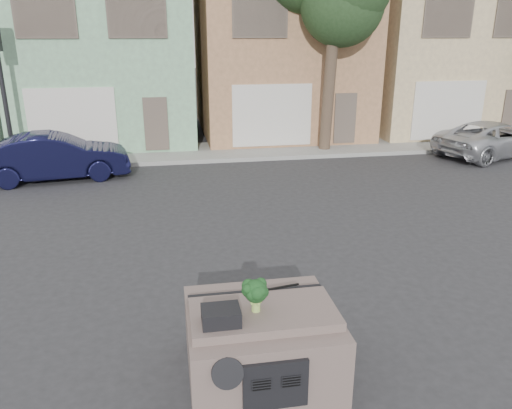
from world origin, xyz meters
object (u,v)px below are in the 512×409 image
object	(u,v)px
broccoli	(256,295)
silver_pickup	(490,156)
navy_sedan	(58,179)
traffic_signal	(3,95)

from	to	relation	value
broccoli	silver_pickup	bearing A→B (deg)	45.37
broccoli	navy_sedan	bearing A→B (deg)	112.92
silver_pickup	broccoli	distance (m)	16.10
silver_pickup	broccoli	world-z (taller)	broccoli
navy_sedan	broccoli	size ratio (longest dim) A/B	10.16
traffic_signal	broccoli	bearing A→B (deg)	-63.17
traffic_signal	broccoli	distance (m)	14.22
navy_sedan	traffic_signal	bearing A→B (deg)	37.69
navy_sedan	broccoli	xyz separation A→B (m)	(4.62, -10.93, 1.35)
silver_pickup	traffic_signal	distance (m)	17.90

